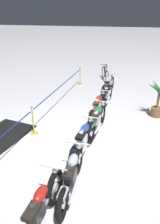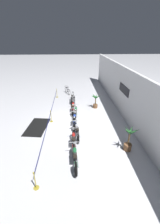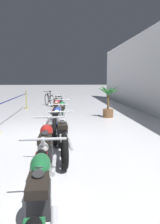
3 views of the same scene
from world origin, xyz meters
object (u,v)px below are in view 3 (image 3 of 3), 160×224
at_px(motorcycle_silver_0, 58,102).
at_px(motorcycle_red_2, 57,110).
at_px(motorcycle_silver_5, 62,136).
at_px(stanchion_far_left, 5,105).
at_px(potted_palm_left_of_row, 108,101).
at_px(motorcycle_red_6, 46,153).
at_px(bicycle, 49,100).
at_px(motorcycle_blue_4, 57,122).
at_px(motorcycle_black_1, 60,105).
at_px(motorcycle_green_7, 40,202).
at_px(motorcycle_green_3, 62,115).

bearing_deg(motorcycle_silver_0, motorcycle_red_2, 0.56).
xyz_separation_m(motorcycle_silver_5, stanchion_far_left, (-3.50, -2.11, 0.30)).
xyz_separation_m(motorcycle_red_2, potted_palm_left_of_row, (-0.80, 2.28, 0.30)).
xyz_separation_m(motorcycle_red_6, bicycle, (-10.59, -0.59, -0.09)).
distance_m(motorcycle_blue_4, motorcycle_red_6, 2.72).
height_order(motorcycle_silver_5, motorcycle_red_6, motorcycle_red_6).
bearing_deg(motorcycle_blue_4, stanchion_far_left, -135.15).
distance_m(motorcycle_silver_5, bicycle, 9.44).
bearing_deg(motorcycle_silver_0, bicycle, -167.08).
bearing_deg(bicycle, motorcycle_red_6, 3.18).
height_order(motorcycle_black_1, motorcycle_blue_4, motorcycle_black_1).
bearing_deg(motorcycle_silver_5, motorcycle_blue_4, -174.55).
bearing_deg(motorcycle_silver_5, motorcycle_black_1, -178.97).
distance_m(motorcycle_red_2, motorcycle_red_6, 5.24).
bearing_deg(bicycle, motorcycle_silver_5, 5.20).
bearing_deg(motorcycle_silver_5, motorcycle_red_6, -12.56).
xyz_separation_m(motorcycle_red_2, motorcycle_blue_4, (2.52, 0.08, 0.01)).
bearing_deg(bicycle, motorcycle_blue_4, 5.15).
bearing_deg(motorcycle_green_7, stanchion_far_left, -162.93).
bearing_deg(bicycle, motorcycle_black_1, 10.94).
distance_m(motorcycle_red_6, bicycle, 10.61).
xyz_separation_m(motorcycle_red_2, stanchion_far_left, (0.55, -1.88, 0.30)).
bearing_deg(motorcycle_blue_4, motorcycle_red_6, -2.52).
height_order(motorcycle_green_3, stanchion_far_left, stanchion_far_left).
height_order(motorcycle_silver_0, motorcycle_green_3, motorcycle_silver_0).
height_order(motorcycle_silver_0, potted_palm_left_of_row, potted_palm_left_of_row).
relative_size(motorcycle_red_6, bicycle, 1.50).
height_order(motorcycle_red_6, motorcycle_green_7, motorcycle_red_6).
relative_size(motorcycle_green_7, stanchion_far_left, 0.19).
xyz_separation_m(potted_palm_left_of_row, stanchion_far_left, (1.36, -4.16, -0.00)).
bearing_deg(motorcycle_blue_4, motorcycle_red_2, -178.17).
distance_m(motorcycle_black_1, bicycle, 3.99).
xyz_separation_m(motorcycle_silver_0, potted_palm_left_of_row, (1.92, 2.31, 0.27)).
distance_m(motorcycle_silver_0, motorcycle_red_2, 2.73).
height_order(motorcycle_black_1, motorcycle_silver_5, motorcycle_black_1).
height_order(motorcycle_green_7, bicycle, bicycle).
bearing_deg(motorcycle_black_1, motorcycle_silver_0, -173.17).
height_order(motorcycle_green_3, motorcycle_blue_4, motorcycle_green_3).
bearing_deg(potted_palm_left_of_row, motorcycle_red_2, -70.54).
bearing_deg(motorcycle_green_7, motorcycle_black_1, 179.16).
height_order(motorcycle_green_3, potted_palm_left_of_row, potted_palm_left_of_row).
xyz_separation_m(motorcycle_red_6, potted_palm_left_of_row, (-6.05, 2.32, 0.27)).
relative_size(motorcycle_silver_0, motorcycle_silver_5, 1.09).
height_order(motorcycle_green_7, stanchion_far_left, stanchion_far_left).
relative_size(motorcycle_silver_0, motorcycle_red_6, 0.95).
bearing_deg(bicycle, motorcycle_silver_0, 12.92).
xyz_separation_m(motorcycle_blue_4, motorcycle_silver_5, (1.53, 0.15, -0.01)).
distance_m(motorcycle_silver_0, motorcycle_black_1, 1.30).
bearing_deg(motorcycle_silver_0, motorcycle_green_7, 0.21).
bearing_deg(motorcycle_green_3, motorcycle_silver_0, -176.35).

